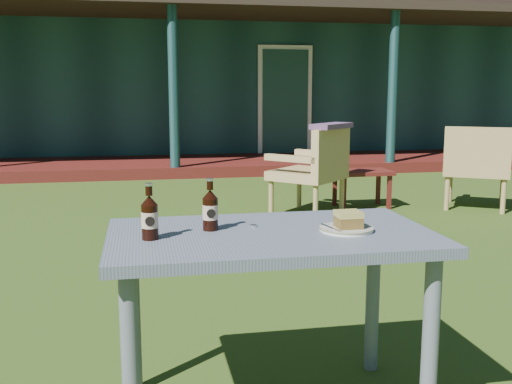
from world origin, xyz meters
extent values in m
plane|color=#334916|center=(0.00, 0.00, 0.00)|extent=(80.00, 80.00, 0.00)
cube|color=#153638|center=(0.00, 9.50, 1.30)|extent=(15.00, 6.00, 2.60)
cube|color=black|center=(0.00, 9.50, 2.75)|extent=(15.80, 6.80, 0.30)
cube|color=#4F1713|center=(0.00, 5.60, 0.08)|extent=(15.00, 1.80, 0.16)
cube|color=black|center=(0.00, 5.60, 2.45)|extent=(15.40, 2.00, 0.12)
cylinder|color=#153638|center=(0.00, 4.80, 1.23)|extent=(0.14, 0.14, 2.45)
cylinder|color=#153638|center=(3.25, 4.80, 1.23)|extent=(0.14, 0.14, 2.45)
cube|color=white|center=(2.00, 6.48, 1.00)|extent=(0.95, 0.06, 2.00)
cube|color=#193D38|center=(2.00, 6.45, 1.00)|extent=(0.80, 0.04, 1.85)
cube|color=#535B69|center=(0.00, -1.60, 0.70)|extent=(1.20, 0.70, 0.04)
cylinder|color=slate|center=(-0.52, -1.87, 0.34)|extent=(0.06, 0.06, 0.68)
cylinder|color=slate|center=(0.52, -1.87, 0.34)|extent=(0.06, 0.06, 0.68)
cylinder|color=slate|center=(-0.52, -1.33, 0.34)|extent=(0.06, 0.06, 0.68)
cylinder|color=slate|center=(0.52, -1.33, 0.34)|extent=(0.06, 0.06, 0.68)
cylinder|color=silver|center=(0.28, -1.64, 0.73)|extent=(0.20, 0.20, 0.01)
cylinder|color=olive|center=(0.28, -1.64, 0.73)|extent=(0.20, 0.20, 0.00)
cube|color=brown|center=(0.29, -1.64, 0.75)|extent=(0.09, 0.08, 0.04)
cube|color=#A99B4C|center=(0.29, -1.64, 0.79)|extent=(0.09, 0.09, 0.02)
cube|color=silver|center=(0.22, -1.65, 0.74)|extent=(0.04, 0.14, 0.00)
cylinder|color=black|center=(-0.22, -1.53, 0.78)|extent=(0.06, 0.06, 0.12)
cone|color=black|center=(-0.22, -1.53, 0.86)|extent=(0.06, 0.06, 0.03)
cylinder|color=black|center=(-0.22, -1.53, 0.89)|extent=(0.02, 0.02, 0.03)
cylinder|color=silver|center=(-0.22, -1.53, 0.91)|extent=(0.03, 0.03, 0.01)
cylinder|color=tan|center=(-0.22, -1.53, 0.79)|extent=(0.06, 0.06, 0.06)
cylinder|color=black|center=(-0.22, -1.56, 0.79)|extent=(0.03, 0.00, 0.03)
cylinder|color=black|center=(-0.44, -1.63, 0.78)|extent=(0.06, 0.06, 0.12)
cone|color=black|center=(-0.44, -1.63, 0.86)|extent=(0.06, 0.06, 0.03)
cylinder|color=black|center=(-0.44, -1.63, 0.89)|extent=(0.02, 0.02, 0.03)
cylinder|color=silver|center=(-0.44, -1.63, 0.92)|extent=(0.03, 0.03, 0.01)
cylinder|color=tan|center=(-0.44, -1.63, 0.79)|extent=(0.06, 0.06, 0.06)
cylinder|color=black|center=(-0.44, -1.66, 0.79)|extent=(0.03, 0.00, 0.03)
cylinder|color=silver|center=(-0.05, -1.51, 0.72)|extent=(0.03, 0.03, 0.01)
cube|color=tan|center=(1.16, 2.02, 0.40)|extent=(0.89, 0.89, 0.09)
cube|color=tan|center=(1.34, 1.84, 0.66)|extent=(0.52, 0.51, 0.43)
cube|color=tan|center=(1.35, 2.24, 0.59)|extent=(0.45, 0.45, 0.06)
cube|color=tan|center=(0.94, 1.84, 0.59)|extent=(0.45, 0.45, 0.06)
cylinder|color=tan|center=(1.18, 2.40, 0.18)|extent=(0.05, 0.05, 0.36)
cylinder|color=tan|center=(0.79, 2.01, 0.18)|extent=(0.05, 0.05, 0.36)
cylinder|color=tan|center=(1.53, 2.03, 0.18)|extent=(0.05, 0.05, 0.36)
cylinder|color=tan|center=(1.14, 1.65, 0.18)|extent=(0.05, 0.05, 0.36)
cube|color=tan|center=(3.02, 2.02, 0.40)|extent=(0.87, 0.86, 0.09)
cube|color=tan|center=(2.88, 1.80, 0.66)|extent=(0.59, 0.41, 0.42)
cube|color=tan|center=(3.28, 1.88, 0.59)|extent=(0.36, 0.52, 0.06)
cube|color=tan|center=(2.79, 2.19, 0.59)|extent=(0.36, 0.52, 0.06)
cylinder|color=tan|center=(3.39, 2.09, 0.18)|extent=(0.05, 0.05, 0.36)
cylinder|color=tan|center=(2.92, 2.38, 0.18)|extent=(0.05, 0.05, 0.36)
cylinder|color=tan|center=(3.12, 1.66, 0.18)|extent=(0.05, 0.05, 0.36)
cylinder|color=tan|center=(2.66, 1.95, 0.18)|extent=(0.05, 0.05, 0.36)
cube|color=#5B3B5F|center=(1.34, 1.84, 0.90)|extent=(0.53, 0.52, 0.05)
cube|color=#4F1713|center=(1.83, 2.27, 0.38)|extent=(0.60, 0.40, 0.04)
cube|color=#4F1713|center=(1.58, 2.12, 0.18)|extent=(0.04, 0.04, 0.36)
cube|color=#4F1713|center=(2.08, 2.12, 0.18)|extent=(0.04, 0.04, 0.36)
cube|color=#4F1713|center=(1.58, 2.42, 0.18)|extent=(0.04, 0.04, 0.36)
cube|color=#4F1713|center=(2.08, 2.42, 0.18)|extent=(0.04, 0.04, 0.36)
camera|label=1|loc=(-0.46, -3.72, 1.24)|focal=42.00mm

